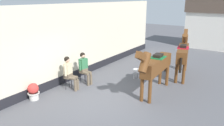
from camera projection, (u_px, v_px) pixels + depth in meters
ground_plane at (140, 76)px, 10.54m from camera, size 40.00×40.00×0.00m
pub_facade_wall at (78, 44)px, 10.27m from camera, size 0.34×14.00×3.40m
distant_cottage at (211, 23)px, 16.17m from camera, size 3.40×2.60×3.50m
seated_visitor_near at (69, 71)px, 8.85m from camera, size 0.61×0.48×1.39m
seated_visitor_far at (84, 67)px, 9.47m from camera, size 0.61×0.49×1.39m
saddled_horse_near at (155, 66)px, 8.32m from camera, size 0.54×3.00×2.06m
saddled_horse_far at (183, 52)px, 10.33m from camera, size 0.98×2.94×2.06m
flower_planter_near at (33, 91)px, 8.06m from camera, size 0.43×0.43×0.64m
spare_stool_white at (136, 70)px, 10.13m from camera, size 0.32×0.32×0.46m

